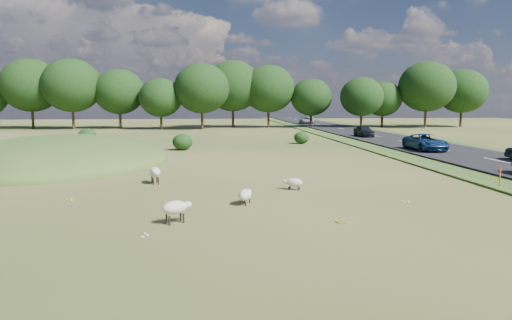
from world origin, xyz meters
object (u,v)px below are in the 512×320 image
at_px(sheep_3, 176,208).
at_px(sheep_2, 294,182).
at_px(sheep_1, 245,195).
at_px(car_0, 425,142).
at_px(sheep_0, 155,172).
at_px(marker_post, 500,177).
at_px(car_4, 364,131).
at_px(car_2, 308,117).
at_px(car_3, 306,120).

bearing_deg(sheep_3, sheep_2, 17.85).
distance_m(sheep_1, sheep_2, 4.11).
bearing_deg(car_0, sheep_0, -149.04).
relative_size(marker_post, car_4, 0.29).
bearing_deg(car_4, sheep_1, -116.31).
bearing_deg(sheep_1, sheep_3, 158.49).
distance_m(marker_post, car_2, 83.60).
distance_m(car_0, car_3, 50.46).
relative_size(car_3, car_4, 1.15).
bearing_deg(car_3, sheep_3, -105.59).
height_order(marker_post, sheep_1, marker_post).
relative_size(sheep_3, car_4, 0.29).
relative_size(car_0, car_2, 1.07).
distance_m(sheep_0, car_3, 67.24).
relative_size(sheep_0, car_3, 0.28).
xyz_separation_m(sheep_0, car_4, (21.87, 29.45, 0.30)).
relative_size(sheep_2, car_3, 0.23).
xyz_separation_m(car_0, car_4, (0.00, 16.33, -0.01)).
relative_size(marker_post, car_2, 0.25).
bearing_deg(car_0, car_2, 86.75).
xyz_separation_m(marker_post, sheep_0, (-17.98, 3.19, 0.05)).
bearing_deg(car_3, car_2, 77.00).
bearing_deg(car_2, sheep_3, 74.89).
relative_size(sheep_1, sheep_2, 1.14).
distance_m(sheep_2, car_0, 21.39).
bearing_deg(car_0, marker_post, -103.40).
distance_m(marker_post, sheep_2, 10.74).
bearing_deg(sheep_2, sheep_1, 74.71).
bearing_deg(sheep_0, car_3, -33.03).
bearing_deg(car_3, car_4, -90.00).
bearing_deg(car_3, sheep_1, -104.06).
bearing_deg(sheep_0, marker_post, -114.12).
height_order(sheep_0, sheep_3, sheep_0).
bearing_deg(car_2, sheep_0, 72.22).
bearing_deg(car_4, sheep_3, -117.93).
relative_size(marker_post, sheep_3, 0.99).
bearing_deg(marker_post, car_3, 86.67).
bearing_deg(car_2, car_4, 85.71).
bearing_deg(sheep_3, car_0, 17.46).
bearing_deg(sheep_2, car_4, -88.59).
height_order(sheep_2, car_3, car_3).
xyz_separation_m(sheep_0, car_2, (25.67, 80.05, 0.29)).
xyz_separation_m(marker_post, sheep_3, (-16.22, -5.29, -0.00)).
height_order(marker_post, sheep_0, marker_post).
distance_m(sheep_1, car_3, 71.30).
bearing_deg(car_2, car_3, 77.00).
distance_m(marker_post, car_0, 16.78).
bearing_deg(car_4, car_2, 85.71).
bearing_deg(sheep_0, car_4, -50.65).
distance_m(car_3, car_4, 34.14).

